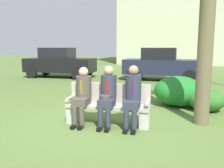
% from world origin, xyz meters
% --- Properties ---
extents(ground_plane, '(80.00, 80.00, 0.00)m').
position_xyz_m(ground_plane, '(0.00, 0.00, 0.00)').
color(ground_plane, '#526D32').
extents(park_bench, '(1.83, 0.44, 0.90)m').
position_xyz_m(park_bench, '(0.24, 0.08, 0.42)').
color(park_bench, '#B7AD9E').
rests_on(park_bench, ground).
extents(seated_man_left, '(0.34, 0.72, 1.27)m').
position_xyz_m(seated_man_left, '(-0.32, -0.05, 0.71)').
color(seated_man_left, '#4C473D').
rests_on(seated_man_left, ground).
extents(seated_man_middle, '(0.34, 0.72, 1.31)m').
position_xyz_m(seated_man_middle, '(0.26, -0.05, 0.73)').
color(seated_man_middle, '#2D3342').
rests_on(seated_man_middle, ground).
extents(seated_man_right, '(0.34, 0.72, 1.32)m').
position_xyz_m(seated_man_right, '(0.80, -0.04, 0.74)').
color(seated_man_right, '#2D3342').
rests_on(seated_man_right, ground).
extents(shrub_near_bench, '(1.40, 1.28, 0.88)m').
position_xyz_m(shrub_near_bench, '(1.82, 2.17, 0.44)').
color(shrub_near_bench, '#1F7127').
rests_on(shrub_near_bench, ground).
extents(shrub_mid_lawn, '(0.97, 0.89, 0.60)m').
position_xyz_m(shrub_mid_lawn, '(2.53, 1.74, 0.30)').
color(shrub_mid_lawn, '#2E6822').
rests_on(shrub_mid_lawn, ground).
extents(parked_car_near, '(3.91, 1.73, 1.68)m').
position_xyz_m(parked_car_near, '(-4.54, 7.54, 0.84)').
color(parked_car_near, black).
rests_on(parked_car_near, ground).
extents(parked_car_far, '(3.99, 1.90, 1.68)m').
position_xyz_m(parked_car_far, '(1.14, 7.62, 0.84)').
color(parked_car_far, '#1E2338').
rests_on(parked_car_far, ground).
extents(building_backdrop, '(12.88, 8.76, 12.63)m').
position_xyz_m(building_backdrop, '(2.54, 22.47, 6.34)').
color(building_backdrop, '#BBBF9C').
rests_on(building_backdrop, ground).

